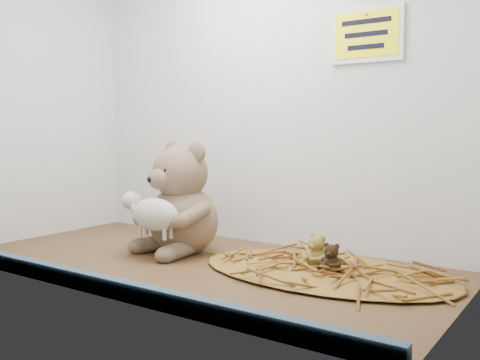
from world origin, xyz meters
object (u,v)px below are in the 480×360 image
Objects in this scene: toy_lamb at (155,215)px; mini_teddy_brown at (331,256)px; mini_teddy_tan at (317,250)px; main_teddy at (183,197)px.

toy_lamb reaches higher than mini_teddy_brown.
toy_lamb reaches higher than mini_teddy_tan.
mini_teddy_brown is at bearing 14.06° from toy_lamb.
mini_teddy_tan is 4.81cm from mini_teddy_brown.
main_teddy is 3.81× the size of mini_teddy_tan.
main_teddy is at bearing 90.00° from toy_lamb.
mini_teddy_brown is at bearing -9.26° from mini_teddy_tan.
mini_teddy_brown is at bearing 14.54° from main_teddy.
main_teddy is at bearing 175.04° from mini_teddy_brown.
main_teddy is 43.38cm from mini_teddy_brown.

